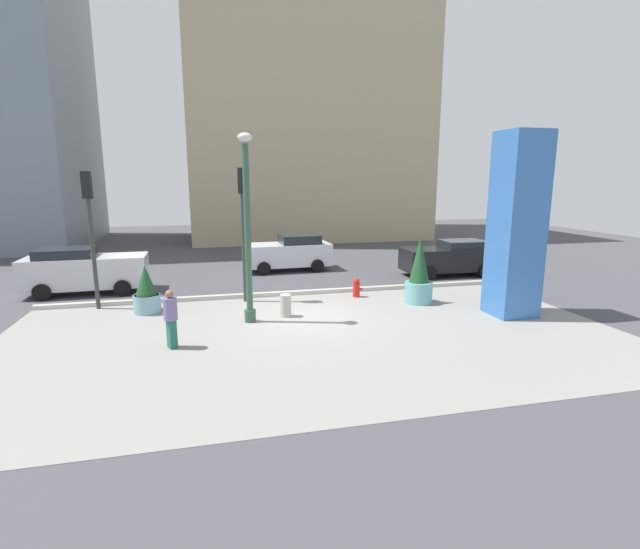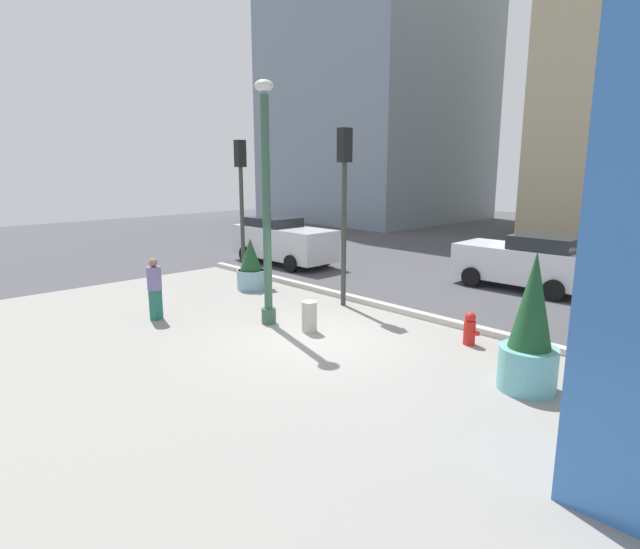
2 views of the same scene
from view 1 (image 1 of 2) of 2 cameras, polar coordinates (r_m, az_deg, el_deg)
The scene contains 16 objects.
ground_plane at distance 19.21m, azimuth -4.40°, elevation -1.93°, with size 60.00×60.00×0.00m, color #47474C.
plaza_pavement at distance 13.55m, azimuth -0.31°, elevation -7.68°, with size 18.00×10.00×0.02m, color gray.
curb_strip at distance 18.35m, azimuth -3.96°, elevation -2.31°, with size 18.00×0.24×0.16m, color #B7B2A8.
lamp_post at distance 14.55m, azimuth -8.84°, elevation 4.98°, with size 0.44×0.44×5.82m.
art_pillar_blue at distance 16.48m, azimuth 22.89°, elevation 5.50°, with size 1.35×1.35×5.97m, color #3870BC.
potted_plant_curbside at distance 17.36m, azimuth 12.03°, elevation -0.04°, with size 1.01×1.01×2.49m.
potted_plant_mid_plaza at distance 16.83m, azimuth -20.46°, elevation -2.05°, with size 0.90×0.90×1.64m.
fire_hydrant at distance 18.02m, azimuth 4.48°, elevation -1.62°, with size 0.36×0.26×0.75m.
concrete_bollard at distance 15.44m, azimuth -4.22°, elevation -3.83°, with size 0.36×0.36×0.75m, color #B2ADA3.
traffic_light_far_side at distance 17.12m, azimuth -9.43°, elevation 7.42°, with size 0.28×0.42×4.87m.
traffic_light_corner at distance 17.69m, azimuth -26.31°, elevation 6.20°, with size 0.28×0.42×4.73m.
car_passing_lane at distance 23.32m, azimuth -3.86°, elevation 2.69°, with size 4.32×2.19×1.77m.
car_intersection at distance 20.70m, azimuth -26.83°, elevation 0.47°, with size 4.58×2.04×1.83m.
car_curb_west at distance 22.86m, azimuth 15.69°, elevation 2.00°, with size 4.48×2.07×1.65m.
pedestrian_by_curb at distance 13.06m, azimuth -17.79°, elevation -4.90°, with size 0.47×0.47×1.60m.
highrise_across_street at distance 40.08m, azimuth -2.38°, elevation 22.93°, with size 17.56×13.49×24.79m, color tan.
Camera 1 is at (-2.92, -14.46, 4.45)m, focal length 26.17 mm.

